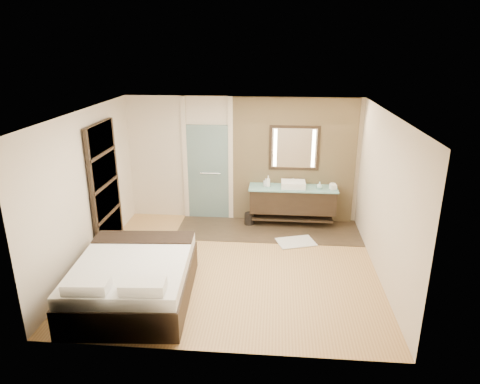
# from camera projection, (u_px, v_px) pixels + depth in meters

# --- Properties ---
(floor) EXTENTS (5.00, 5.00, 0.00)m
(floor) POSITION_uv_depth(u_px,v_px,m) (232.00, 266.00, 7.58)
(floor) COLOR #AD7B48
(floor) RESTS_ON ground
(tile_strip) EXTENTS (3.80, 1.30, 0.01)m
(tile_strip) POSITION_uv_depth(u_px,v_px,m) (268.00, 230.00, 9.03)
(tile_strip) COLOR #34281C
(tile_strip) RESTS_ON floor
(stone_wall) EXTENTS (2.60, 0.08, 2.70)m
(stone_wall) POSITION_uv_depth(u_px,v_px,m) (294.00, 161.00, 9.13)
(stone_wall) COLOR tan
(stone_wall) RESTS_ON floor
(vanity) EXTENTS (1.85, 0.55, 0.88)m
(vanity) POSITION_uv_depth(u_px,v_px,m) (293.00, 200.00, 9.10)
(vanity) COLOR black
(vanity) RESTS_ON stone_wall
(mirror_unit) EXTENTS (1.06, 0.04, 0.96)m
(mirror_unit) POSITION_uv_depth(u_px,v_px,m) (294.00, 148.00, 8.98)
(mirror_unit) COLOR black
(mirror_unit) RESTS_ON stone_wall
(frosted_door) EXTENTS (1.10, 0.12, 2.70)m
(frosted_door) POSITION_uv_depth(u_px,v_px,m) (208.00, 169.00, 9.34)
(frosted_door) COLOR #9EC8C7
(frosted_door) RESTS_ON floor
(shoji_partition) EXTENTS (0.06, 1.20, 2.40)m
(shoji_partition) POSITION_uv_depth(u_px,v_px,m) (105.00, 187.00, 7.94)
(shoji_partition) COLOR black
(shoji_partition) RESTS_ON floor
(bed) EXTENTS (1.83, 2.23, 0.81)m
(bed) POSITION_uv_depth(u_px,v_px,m) (134.00, 279.00, 6.49)
(bed) COLOR black
(bed) RESTS_ON floor
(bath_mat) EXTENTS (0.84, 0.70, 0.02)m
(bath_mat) POSITION_uv_depth(u_px,v_px,m) (296.00, 242.00, 8.44)
(bath_mat) COLOR silver
(bath_mat) RESTS_ON floor
(waste_bin) EXTENTS (0.24, 0.24, 0.27)m
(waste_bin) POSITION_uv_depth(u_px,v_px,m) (249.00, 219.00, 9.26)
(waste_bin) COLOR black
(waste_bin) RESTS_ON floor
(tissue_box) EXTENTS (0.15, 0.15, 0.10)m
(tissue_box) POSITION_uv_depth(u_px,v_px,m) (333.00, 187.00, 8.87)
(tissue_box) COLOR white
(tissue_box) RESTS_ON vanity
(soap_bottle_a) EXTENTS (0.09, 0.09, 0.23)m
(soap_bottle_a) POSITION_uv_depth(u_px,v_px,m) (268.00, 181.00, 9.00)
(soap_bottle_a) COLOR white
(soap_bottle_a) RESTS_ON vanity
(soap_bottle_b) EXTENTS (0.10, 0.10, 0.17)m
(soap_bottle_b) POSITION_uv_depth(u_px,v_px,m) (265.00, 182.00, 9.05)
(soap_bottle_b) COLOR #B2B2B2
(soap_bottle_b) RESTS_ON vanity
(soap_bottle_c) EXTENTS (0.14, 0.14, 0.15)m
(soap_bottle_c) POSITION_uv_depth(u_px,v_px,m) (319.00, 185.00, 8.89)
(soap_bottle_c) COLOR #ABD8D6
(soap_bottle_c) RESTS_ON vanity
(cup) EXTENTS (0.18, 0.18, 0.11)m
(cup) POSITION_uv_depth(u_px,v_px,m) (333.00, 186.00, 8.92)
(cup) COLOR white
(cup) RESTS_ON vanity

